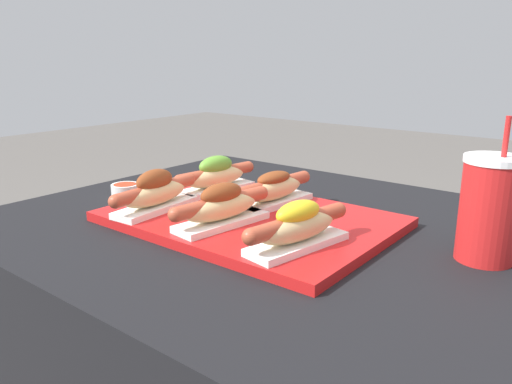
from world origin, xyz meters
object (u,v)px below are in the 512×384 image
(serving_tray, at_px, (249,219))
(drink_cup, at_px, (489,209))
(hot_dog_0, at_px, (155,192))
(hot_dog_1, at_px, (222,206))
(hot_dog_2, at_px, (298,226))
(sauce_bowl, at_px, (125,189))
(hot_dog_4, at_px, (274,189))
(hot_dog_3, at_px, (216,176))

(serving_tray, distance_m, drink_cup, 0.41)
(hot_dog_0, xyz_separation_m, hot_dog_1, (0.16, 0.01, -0.00))
(hot_dog_2, bearing_deg, sauce_bowl, 173.17)
(hot_dog_0, height_order, hot_dog_4, hot_dog_0)
(serving_tray, xyz_separation_m, drink_cup, (0.40, 0.09, 0.07))
(hot_dog_0, height_order, hot_dog_1, hot_dog_0)
(hot_dog_1, relative_size, drink_cup, 0.97)
(hot_dog_2, xyz_separation_m, hot_dog_3, (-0.33, 0.17, 0.00))
(serving_tray, bearing_deg, hot_dog_4, 91.61)
(hot_dog_2, relative_size, hot_dog_3, 0.99)
(drink_cup, bearing_deg, hot_dog_2, -142.90)
(hot_dog_1, xyz_separation_m, drink_cup, (0.40, 0.17, 0.03))
(hot_dog_4, height_order, sauce_bowl, hot_dog_4)
(serving_tray, height_order, hot_dog_2, hot_dog_2)
(hot_dog_3, bearing_deg, drink_cup, 0.72)
(hot_dog_4, bearing_deg, drink_cup, 1.63)
(hot_dog_0, relative_size, hot_dog_4, 1.00)
(hot_dog_0, distance_m, sauce_bowl, 0.20)
(hot_dog_2, xyz_separation_m, hot_dog_4, (-0.17, 0.16, -0.00))
(serving_tray, bearing_deg, hot_dog_0, -150.23)
(hot_dog_3, xyz_separation_m, hot_dog_4, (0.16, -0.00, -0.00))
(hot_dog_0, bearing_deg, hot_dog_2, 1.40)
(hot_dog_1, xyz_separation_m, sauce_bowl, (-0.35, 0.06, -0.04))
(hot_dog_4, bearing_deg, hot_dog_3, 178.47)
(serving_tray, relative_size, hot_dog_4, 2.35)
(drink_cup, bearing_deg, serving_tray, -167.00)
(hot_dog_0, xyz_separation_m, drink_cup, (0.56, 0.18, 0.03))
(hot_dog_1, xyz_separation_m, hot_dog_3, (-0.16, 0.16, 0.00))
(hot_dog_2, distance_m, drink_cup, 0.29)
(hot_dog_2, xyz_separation_m, sauce_bowl, (-0.51, 0.06, -0.04))
(hot_dog_1, height_order, sauce_bowl, hot_dog_1)
(serving_tray, relative_size, hot_dog_2, 2.37)
(hot_dog_0, xyz_separation_m, hot_dog_4, (0.16, 0.17, -0.00))
(hot_dog_4, xyz_separation_m, drink_cup, (0.40, 0.01, 0.03))
(hot_dog_1, relative_size, sauce_bowl, 3.46)
(serving_tray, xyz_separation_m, hot_dog_1, (0.00, -0.08, 0.04))
(hot_dog_4, bearing_deg, hot_dog_1, -89.00)
(serving_tray, xyz_separation_m, hot_dog_0, (-0.16, -0.09, 0.04))
(hot_dog_0, height_order, sauce_bowl, hot_dog_0)
(hot_dog_2, bearing_deg, hot_dog_4, 135.59)
(hot_dog_2, height_order, hot_dog_3, hot_dog_3)
(hot_dog_3, height_order, drink_cup, drink_cup)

